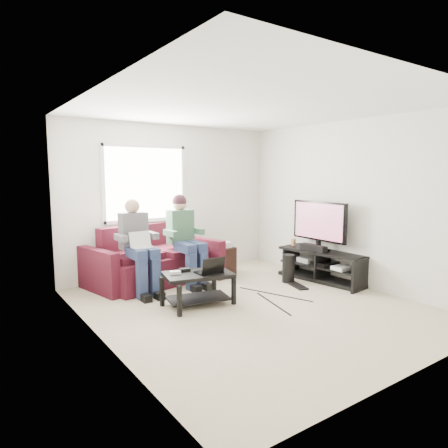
% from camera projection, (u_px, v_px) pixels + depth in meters
% --- Properties ---
extents(floor, '(4.50, 4.50, 0.00)m').
position_uv_depth(floor, '(251.00, 306.00, 5.35)').
color(floor, beige).
rests_on(floor, ground).
extents(ceiling, '(4.50, 4.50, 0.00)m').
position_uv_depth(ceiling, '(253.00, 107.00, 5.03)').
color(ceiling, white).
rests_on(ceiling, wall_back).
extents(wall_back, '(4.50, 0.00, 4.50)m').
position_uv_depth(wall_back, '(172.00, 200.00, 7.02)').
color(wall_back, silver).
rests_on(wall_back, floor).
extents(wall_front, '(4.50, 0.00, 4.50)m').
position_uv_depth(wall_front, '(420.00, 229.00, 3.36)').
color(wall_front, silver).
rests_on(wall_front, floor).
extents(wall_left, '(0.00, 4.50, 4.50)m').
position_uv_depth(wall_left, '(99.00, 220.00, 4.06)').
color(wall_left, silver).
rests_on(wall_left, floor).
extents(wall_right, '(0.00, 4.50, 4.50)m').
position_uv_depth(wall_right, '(350.00, 203.00, 6.32)').
color(wall_right, silver).
rests_on(wall_right, floor).
extents(window, '(1.48, 0.04, 1.28)m').
position_uv_depth(window, '(145.00, 183.00, 6.69)').
color(window, white).
rests_on(window, wall_back).
extents(sofa, '(2.17, 1.27, 0.93)m').
position_uv_depth(sofa, '(153.00, 262.00, 6.46)').
color(sofa, '#4F131D').
rests_on(sofa, floor).
extents(person_left, '(0.40, 0.70, 1.39)m').
position_uv_depth(person_left, '(138.00, 241.00, 5.89)').
color(person_left, navy).
rests_on(person_left, sofa).
extents(person_right, '(0.40, 0.71, 1.43)m').
position_uv_depth(person_right, '(185.00, 233.00, 6.35)').
color(person_right, navy).
rests_on(person_right, sofa).
extents(laptop_silver, '(0.38, 0.34, 0.24)m').
position_uv_depth(laptop_silver, '(142.00, 244.00, 5.75)').
color(laptop_silver, silver).
rests_on(laptop_silver, person_left).
extents(coffee_table, '(0.99, 0.74, 0.45)m').
position_uv_depth(coffee_table, '(198.00, 281.00, 5.35)').
color(coffee_table, black).
rests_on(coffee_table, floor).
extents(laptop_black, '(0.36, 0.27, 0.24)m').
position_uv_depth(laptop_black, '(209.00, 264.00, 5.32)').
color(laptop_black, black).
rests_on(laptop_black, coffee_table).
extents(controller_a, '(0.16, 0.12, 0.04)m').
position_uv_depth(controller_a, '(175.00, 273.00, 5.27)').
color(controller_a, silver).
rests_on(controller_a, coffee_table).
extents(controller_b, '(0.16, 0.12, 0.04)m').
position_uv_depth(controller_b, '(185.00, 270.00, 5.42)').
color(controller_b, black).
rests_on(controller_b, coffee_table).
extents(controller_c, '(0.16, 0.13, 0.04)m').
position_uv_depth(controller_c, '(211.00, 266.00, 5.62)').
color(controller_c, gray).
rests_on(controller_c, coffee_table).
extents(tv_stand, '(0.66, 1.57, 0.50)m').
position_uv_depth(tv_stand, '(322.00, 267.00, 6.60)').
color(tv_stand, black).
rests_on(tv_stand, floor).
extents(tv, '(0.12, 1.10, 0.81)m').
position_uv_depth(tv, '(319.00, 223.00, 6.58)').
color(tv, black).
rests_on(tv, tv_stand).
extents(soundbar, '(0.12, 0.50, 0.10)m').
position_uv_depth(soundbar, '(313.00, 248.00, 6.57)').
color(soundbar, black).
rests_on(soundbar, tv_stand).
extents(drink_cup, '(0.08, 0.08, 0.12)m').
position_uv_depth(drink_cup, '(294.00, 242.00, 7.04)').
color(drink_cup, '#A17245').
rests_on(drink_cup, tv_stand).
extents(console_white, '(0.30, 0.22, 0.06)m').
position_uv_depth(console_white, '(342.00, 268.00, 6.26)').
color(console_white, silver).
rests_on(console_white, tv_stand).
extents(console_grey, '(0.34, 0.26, 0.08)m').
position_uv_depth(console_grey, '(309.00, 259.00, 6.83)').
color(console_grey, gray).
rests_on(console_grey, tv_stand).
extents(console_black, '(0.38, 0.30, 0.07)m').
position_uv_depth(console_black, '(325.00, 263.00, 6.55)').
color(console_black, black).
rests_on(console_black, tv_stand).
extents(subwoofer, '(0.20, 0.20, 0.46)m').
position_uv_depth(subwoofer, '(288.00, 268.00, 6.50)').
color(subwoofer, black).
rests_on(subwoofer, floor).
extents(keyboard_floor, '(0.28, 0.50, 0.03)m').
position_uv_depth(keyboard_floor, '(297.00, 285.00, 6.29)').
color(keyboard_floor, black).
rests_on(keyboard_floor, floor).
extents(end_table, '(0.32, 0.32, 0.58)m').
position_uv_depth(end_table, '(224.00, 260.00, 6.99)').
color(end_table, black).
rests_on(end_table, floor).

